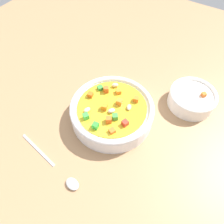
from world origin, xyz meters
TOP-DOWN VIEW (x-y plane):
  - ground_plane at (0.00, 0.00)cm, footprint 140.00×140.00cm
  - soup_bowl_main at (-0.01, 0.01)cm, footprint 20.92×20.92cm
  - spoon at (-18.44, 2.84)cm, footprint 4.63×19.65cm
  - side_bowl_small at (15.53, -15.48)cm, footprint 12.43×12.43cm

SIDE VIEW (x-z plane):
  - ground_plane at x=0.00cm, z-range -2.00..0.00cm
  - spoon at x=-18.44cm, z-range -0.08..0.96cm
  - side_bowl_small at x=15.53cm, z-range -0.10..4.72cm
  - soup_bowl_main at x=-0.01cm, z-range -0.25..5.91cm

